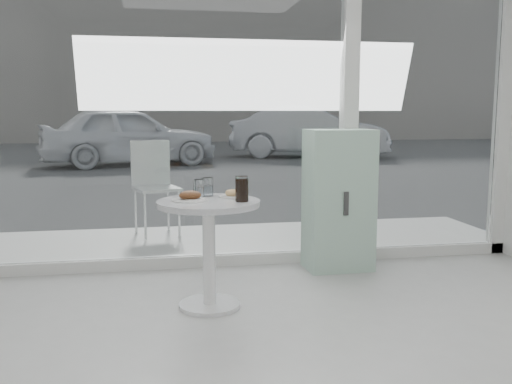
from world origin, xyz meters
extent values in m
cube|color=silver|center=(0.00, 3.00, 0.05)|extent=(5.00, 0.12, 0.10)
cube|color=silver|center=(2.44, 3.00, 1.50)|extent=(0.12, 0.12, 3.00)
cube|color=silver|center=(0.90, 3.00, 1.50)|extent=(0.14, 0.14, 3.00)
cube|color=white|center=(-0.77, 3.00, 1.40)|extent=(3.21, 0.02, 2.60)
cube|color=white|center=(1.67, 3.00, 1.40)|extent=(1.41, 0.02, 2.60)
cylinder|color=white|center=(-0.50, 1.90, 0.01)|extent=(0.44, 0.44, 0.03)
cylinder|color=white|center=(-0.50, 1.90, 0.37)|extent=(0.09, 0.09, 0.70)
cylinder|color=silver|center=(-0.50, 1.90, 0.75)|extent=(0.72, 0.72, 0.04)
cube|color=silver|center=(0.00, 3.80, 0.03)|extent=(5.60, 1.60, 0.05)
cube|color=#3C3C3C|center=(0.00, 16.00, 0.00)|extent=(40.00, 24.00, 0.00)
cube|color=gray|center=(0.00, 25.00, 4.00)|extent=(40.00, 2.00, 8.00)
cube|color=#94BDA6|center=(0.72, 2.71, 0.61)|extent=(0.58, 0.39, 1.23)
cube|color=#333333|center=(0.72, 2.51, 0.61)|extent=(0.04, 0.02, 0.20)
cylinder|color=white|center=(-0.97, 3.96, 0.30)|extent=(0.03, 0.03, 0.49)
cylinder|color=white|center=(-0.61, 4.07, 0.30)|extent=(0.03, 0.03, 0.49)
cylinder|color=white|center=(-1.07, 4.32, 0.30)|extent=(0.03, 0.03, 0.49)
cylinder|color=white|center=(-0.71, 4.42, 0.30)|extent=(0.03, 0.03, 0.49)
cube|color=white|center=(-0.84, 4.19, 0.55)|extent=(0.54, 0.54, 0.03)
cube|color=white|center=(-0.90, 4.39, 0.82)|extent=(0.43, 0.15, 0.49)
imported|color=white|center=(-1.47, 13.04, 0.76)|extent=(4.74, 2.80, 1.51)
imported|color=#9B9CA2|center=(3.81, 14.61, 0.77)|extent=(4.95, 2.99, 1.54)
cylinder|color=white|center=(-0.63, 1.90, 0.78)|extent=(0.26, 0.26, 0.01)
cube|color=silver|center=(-0.61, 1.89, 0.79)|extent=(0.16, 0.15, 0.00)
ellipsoid|color=#3D1E10|center=(-0.63, 1.90, 0.81)|extent=(0.15, 0.13, 0.07)
ellipsoid|color=#3D1E10|center=(-0.59, 1.92, 0.81)|extent=(0.08, 0.07, 0.04)
cylinder|color=white|center=(-0.30, 2.01, 0.78)|extent=(0.22, 0.22, 0.01)
torus|color=#AA7E4E|center=(-0.30, 2.01, 0.80)|extent=(0.13, 0.13, 0.04)
cylinder|color=white|center=(-0.55, 2.06, 0.83)|extent=(0.08, 0.08, 0.13)
cylinder|color=white|center=(-0.55, 2.06, 0.81)|extent=(0.07, 0.07, 0.07)
cylinder|color=white|center=(-0.48, 2.12, 0.84)|extent=(0.08, 0.08, 0.13)
cylinder|color=white|center=(-0.48, 2.12, 0.81)|extent=(0.07, 0.07, 0.07)
cylinder|color=white|center=(-0.28, 1.82, 0.86)|extent=(0.09, 0.09, 0.17)
cylinder|color=black|center=(-0.28, 1.82, 0.85)|extent=(0.08, 0.08, 0.16)
camera|label=1|loc=(-0.88, -2.01, 1.39)|focal=40.00mm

